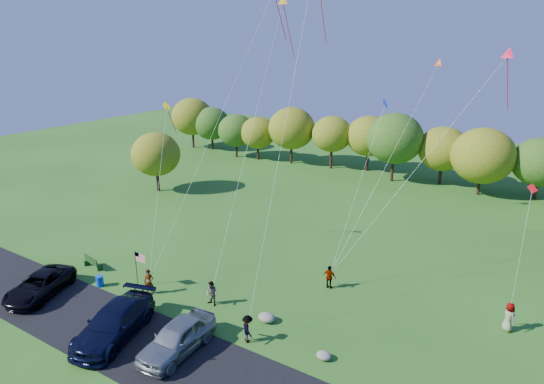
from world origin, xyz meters
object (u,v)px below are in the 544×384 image
Objects in this scene: flyer_a at (149,282)px; trash_barrel at (100,281)px; flyer_e at (509,317)px; minivan_dark at (40,285)px; flyer_b at (212,294)px; flyer_c at (248,329)px; flyer_d at (329,277)px; park_bench at (92,262)px; minivan_navy at (114,323)px; minivan_silver at (177,338)px.

trash_barrel is (-3.90, -1.16, -0.54)m from flyer_a.
flyer_a is at bearing 69.80° from flyer_e.
flyer_e reaches higher than flyer_a.
minivan_dark is 7.00× the size of trash_barrel.
flyer_b reaches higher than trash_barrel.
flyer_c reaches higher than flyer_d.
park_bench is (-28.65, -8.59, -0.38)m from flyer_e.
trash_barrel is at bearing -18.32° from park_bench.
flyer_a reaches higher than flyer_b.
trash_barrel is (-14.16, -8.86, -0.47)m from flyer_d.
minivan_silver is (4.22, 0.98, -0.02)m from minivan_navy.
flyer_a is (6.24, 4.33, 0.10)m from minivan_dark.
minivan_silver is at bearing -61.57° from flyer_a.
minivan_silver is at bearing -3.71° from minivan_navy.
minivan_dark is 1.03× the size of minivan_silver.
flyer_e reaches higher than flyer_d.
flyer_d is (3.93, 11.51, -0.12)m from minivan_silver.
flyer_e is (12.81, 9.71, 0.07)m from flyer_c.
flyer_c reaches higher than minivan_dark.
flyer_c reaches higher than trash_barrel.
minivan_silver is at bearing 83.13° from flyer_c.
minivan_silver reaches higher than minivan_dark.
flyer_e is (19.79, 13.74, -0.07)m from minivan_navy.
trash_barrel is at bearing 32.80° from minivan_dark.
flyer_a is 9.13m from flyer_c.
park_bench is at bearing -168.29° from flyer_b.
flyer_d reaches higher than trash_barrel.
flyer_d is 16.71m from trash_barrel.
flyer_e is 1.00× the size of park_bench.
flyer_c is at bearing 1.73° from trash_barrel.
flyer_e is at bearing 26.40° from park_bench.
flyer_c is (4.44, -2.04, -0.00)m from flyer_b.
park_bench is (-8.85, 5.15, -0.45)m from minivan_navy.
flyer_c is at bearing 13.17° from minivan_navy.
minivan_navy is at bearing 82.36° from flyer_e.
minivan_navy reaches higher than park_bench.
flyer_e reaches higher than flyer_c.
park_bench is at bearing 146.52° from flyer_a.
minivan_silver is 2.89× the size of park_bench.
minivan_silver is at bearing -14.54° from trash_barrel.
minivan_navy is 3.75× the size of flyer_d.
flyer_a reaches higher than flyer_c.
flyer_e is (21.91, 8.94, 0.00)m from flyer_a.
flyer_c is at bearing 84.75° from flyer_e.
trash_barrel is (-6.01, 3.64, -0.61)m from minivan_navy.
flyer_b is 18.88m from flyer_e.
flyer_c is at bearing 5.67° from park_bench.
flyer_e is at bearing -107.51° from flyer_c.
flyer_e is at bearing 35.37° from minivan_silver.
flyer_a is 1.07× the size of flyer_c.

